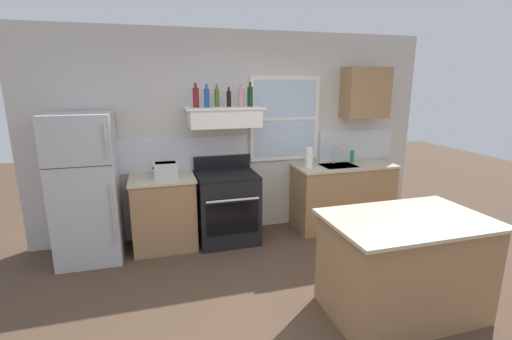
{
  "coord_description": "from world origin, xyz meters",
  "views": [
    {
      "loc": [
        -1.13,
        -2.53,
        2.05
      ],
      "look_at": [
        -0.05,
        1.2,
        1.1
      ],
      "focal_mm": 25.4,
      "sensor_mm": 36.0,
      "label": 1
    }
  ],
  "objects_px": {
    "stove_range": "(227,207)",
    "bottle_balsamic_dark": "(229,98)",
    "refrigerator": "(86,188)",
    "bottle_olive_oil_square": "(217,97)",
    "bottle_red_label_wine": "(196,97)",
    "paper_towel_roll": "(309,158)",
    "kitchen_island": "(404,266)",
    "dish_soap_bottle": "(352,156)",
    "bottle_rose_pink": "(241,97)",
    "bottle_blue_liqueur": "(207,98)",
    "bottle_dark_green_wine": "(250,96)",
    "toaster": "(166,170)"
  },
  "relations": [
    {
      "from": "kitchen_island",
      "to": "paper_towel_roll",
      "type": "bearing_deg",
      "value": 91.19
    },
    {
      "from": "bottle_blue_liqueur",
      "to": "bottle_balsamic_dark",
      "type": "height_order",
      "value": "bottle_blue_liqueur"
    },
    {
      "from": "refrigerator",
      "to": "kitchen_island",
      "type": "bearing_deg",
      "value": -34.13
    },
    {
      "from": "bottle_red_label_wine",
      "to": "bottle_rose_pink",
      "type": "height_order",
      "value": "bottle_red_label_wine"
    },
    {
      "from": "toaster",
      "to": "stove_range",
      "type": "bearing_deg",
      "value": -0.62
    },
    {
      "from": "bottle_olive_oil_square",
      "to": "dish_soap_bottle",
      "type": "bearing_deg",
      "value": 0.17
    },
    {
      "from": "dish_soap_bottle",
      "to": "kitchen_island",
      "type": "distance_m",
      "value": 2.26
    },
    {
      "from": "bottle_rose_pink",
      "to": "kitchen_island",
      "type": "relative_size",
      "value": 0.2
    },
    {
      "from": "paper_towel_roll",
      "to": "kitchen_island",
      "type": "xyz_separation_m",
      "value": [
        0.04,
        -1.99,
        -0.59
      ]
    },
    {
      "from": "bottle_red_label_wine",
      "to": "bottle_rose_pink",
      "type": "xyz_separation_m",
      "value": [
        0.55,
        -0.05,
        -0.0
      ]
    },
    {
      "from": "refrigerator",
      "to": "bottle_rose_pink",
      "type": "bearing_deg",
      "value": 1.95
    },
    {
      "from": "refrigerator",
      "to": "bottle_red_label_wine",
      "type": "bearing_deg",
      "value": 4.77
    },
    {
      "from": "bottle_red_label_wine",
      "to": "kitchen_island",
      "type": "bearing_deg",
      "value": -52.99
    },
    {
      "from": "bottle_blue_liqueur",
      "to": "bottle_olive_oil_square",
      "type": "xyz_separation_m",
      "value": [
        0.14,
        0.08,
        -0.0
      ]
    },
    {
      "from": "bottle_red_label_wine",
      "to": "bottle_olive_oil_square",
      "type": "height_order",
      "value": "bottle_red_label_wine"
    },
    {
      "from": "paper_towel_roll",
      "to": "bottle_red_label_wine",
      "type": "bearing_deg",
      "value": 178.12
    },
    {
      "from": "bottle_red_label_wine",
      "to": "bottle_balsamic_dark",
      "type": "xyz_separation_m",
      "value": [
        0.41,
        0.01,
        -0.02
      ]
    },
    {
      "from": "bottle_red_label_wine",
      "to": "dish_soap_bottle",
      "type": "relative_size",
      "value": 1.62
    },
    {
      "from": "bottle_dark_green_wine",
      "to": "kitchen_island",
      "type": "xyz_separation_m",
      "value": [
        0.86,
        -2.04,
        -1.41
      ]
    },
    {
      "from": "bottle_dark_green_wine",
      "to": "paper_towel_roll",
      "type": "xyz_separation_m",
      "value": [
        0.81,
        -0.05,
        -0.83
      ]
    },
    {
      "from": "bottle_balsamic_dark",
      "to": "kitchen_island",
      "type": "bearing_deg",
      "value": -61.1
    },
    {
      "from": "refrigerator",
      "to": "bottle_blue_liqueur",
      "type": "bearing_deg",
      "value": 2.94
    },
    {
      "from": "refrigerator",
      "to": "bottle_olive_oil_square",
      "type": "distance_m",
      "value": 1.87
    },
    {
      "from": "bottle_blue_liqueur",
      "to": "bottle_olive_oil_square",
      "type": "relative_size",
      "value": 1.03
    },
    {
      "from": "stove_range",
      "to": "bottle_dark_green_wine",
      "type": "distance_m",
      "value": 1.45
    },
    {
      "from": "bottle_balsamic_dark",
      "to": "bottle_red_label_wine",
      "type": "bearing_deg",
      "value": -179.05
    },
    {
      "from": "refrigerator",
      "to": "bottle_rose_pink",
      "type": "distance_m",
      "value": 2.11
    },
    {
      "from": "bottle_blue_liqueur",
      "to": "kitchen_island",
      "type": "bearing_deg",
      "value": -54.84
    },
    {
      "from": "bottle_red_label_wine",
      "to": "paper_towel_roll",
      "type": "height_order",
      "value": "bottle_red_label_wine"
    },
    {
      "from": "stove_range",
      "to": "bottle_balsamic_dark",
      "type": "distance_m",
      "value": 1.39
    },
    {
      "from": "stove_range",
      "to": "paper_towel_roll",
      "type": "xyz_separation_m",
      "value": [
        1.16,
        0.04,
        0.58
      ]
    },
    {
      "from": "stove_range",
      "to": "kitchen_island",
      "type": "height_order",
      "value": "stove_range"
    },
    {
      "from": "stove_range",
      "to": "bottle_olive_oil_square",
      "type": "xyz_separation_m",
      "value": [
        -0.08,
        0.13,
        1.39
      ]
    },
    {
      "from": "bottle_dark_green_wine",
      "to": "stove_range",
      "type": "bearing_deg",
      "value": -164.94
    },
    {
      "from": "refrigerator",
      "to": "bottle_olive_oil_square",
      "type": "bearing_deg",
      "value": 5.6
    },
    {
      "from": "bottle_blue_liqueur",
      "to": "kitchen_island",
      "type": "distance_m",
      "value": 2.82
    },
    {
      "from": "stove_range",
      "to": "bottle_red_label_wine",
      "type": "height_order",
      "value": "bottle_red_label_wine"
    },
    {
      "from": "bottle_olive_oil_square",
      "to": "paper_towel_roll",
      "type": "distance_m",
      "value": 1.48
    },
    {
      "from": "bottle_balsamic_dark",
      "to": "bottle_rose_pink",
      "type": "height_order",
      "value": "bottle_rose_pink"
    },
    {
      "from": "bottle_rose_pink",
      "to": "paper_towel_roll",
      "type": "relative_size",
      "value": 1.06
    },
    {
      "from": "refrigerator",
      "to": "bottle_dark_green_wine",
      "type": "xyz_separation_m",
      "value": [
        1.99,
        0.11,
        1.01
      ]
    },
    {
      "from": "bottle_balsamic_dark",
      "to": "toaster",
      "type": "bearing_deg",
      "value": -174.05
    },
    {
      "from": "bottle_dark_green_wine",
      "to": "paper_towel_roll",
      "type": "distance_m",
      "value": 1.16
    },
    {
      "from": "stove_range",
      "to": "kitchen_island",
      "type": "bearing_deg",
      "value": -58.49
    },
    {
      "from": "kitchen_island",
      "to": "stove_range",
      "type": "bearing_deg",
      "value": 121.51
    },
    {
      "from": "dish_soap_bottle",
      "to": "stove_range",
      "type": "bearing_deg",
      "value": -175.82
    },
    {
      "from": "bottle_red_label_wine",
      "to": "paper_towel_roll",
      "type": "xyz_separation_m",
      "value": [
        1.5,
        -0.05,
        -0.82
      ]
    },
    {
      "from": "bottle_blue_liqueur",
      "to": "bottle_balsamic_dark",
      "type": "distance_m",
      "value": 0.29
    },
    {
      "from": "refrigerator",
      "to": "bottle_red_label_wine",
      "type": "height_order",
      "value": "bottle_red_label_wine"
    },
    {
      "from": "paper_towel_roll",
      "to": "bottle_balsamic_dark",
      "type": "bearing_deg",
      "value": 177.06
    }
  ]
}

